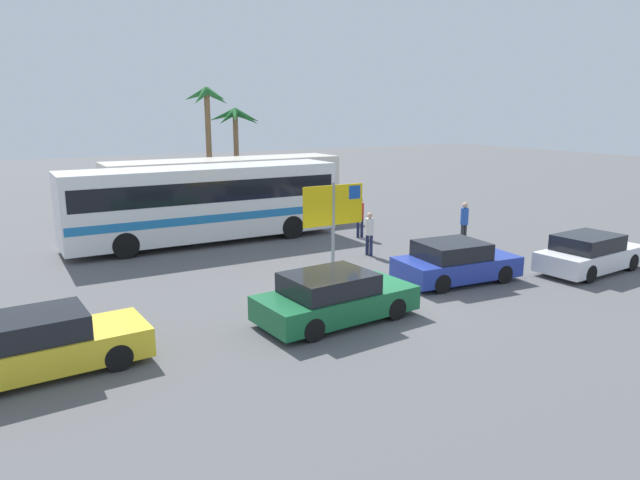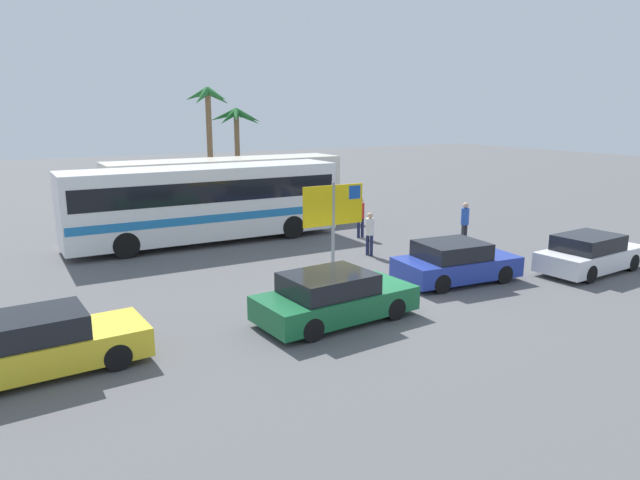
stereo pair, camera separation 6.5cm
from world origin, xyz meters
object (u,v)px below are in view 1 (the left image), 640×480
pedestrian_near_sign (360,214)px  bus_rear_coach (226,188)px  car_blue (455,262)px  bus_front_coach (204,200)px  ferry_sign (334,209)px  car_yellow (42,345)px  pedestrian_crossing_lot (369,230)px  pedestrian_by_bus (464,220)px  car_green (334,298)px  car_white (590,254)px

pedestrian_near_sign → bus_rear_coach: bearing=44.1°
car_blue → bus_front_coach: bearing=123.4°
bus_front_coach → bus_rear_coach: (2.21, 3.26, 0.00)m
ferry_sign → car_blue: 4.27m
bus_front_coach → car_yellow: size_ratio=2.67×
bus_front_coach → pedestrian_crossing_lot: size_ratio=6.79×
ferry_sign → bus_rear_coach: bearing=88.2°
pedestrian_near_sign → pedestrian_crossing_lot: pedestrian_near_sign is taller
car_yellow → ferry_sign: bearing=15.0°
car_yellow → pedestrian_by_bus: size_ratio=2.38×
car_yellow → bus_front_coach: bearing=52.2°
car_yellow → car_green: same height
bus_front_coach → pedestrian_near_sign: (6.12, -2.51, -0.74)m
car_green → pedestrian_near_sign: size_ratio=2.49×
car_white → pedestrian_crossing_lot: 7.72m
bus_front_coach → pedestrian_by_bus: (9.02, -5.82, -0.73)m
pedestrian_near_sign → pedestrian_crossing_lot: 3.14m
bus_rear_coach → car_blue: (2.91, -12.76, -1.15)m
ferry_sign → car_blue: bearing=-35.1°
car_white → car_blue: size_ratio=1.05×
ferry_sign → pedestrian_near_sign: size_ratio=1.82×
car_yellow → car_green: (6.93, -0.43, 0.00)m
car_yellow → pedestrian_near_sign: pedestrian_near_sign is taller
car_green → bus_front_coach: bearing=84.9°
car_yellow → car_green: bearing=-6.7°
bus_rear_coach → pedestrian_by_bus: bus_rear_coach is taller
car_yellow → pedestrian_near_sign: 15.27m
bus_front_coach → car_green: (-0.14, -10.62, -1.15)m
car_blue → car_yellow: bearing=-171.7°
bus_front_coach → car_green: size_ratio=2.57×
bus_front_coach → car_white: bus_front_coach is taller
pedestrian_near_sign → car_white: bearing=-146.0°
car_white → pedestrian_crossing_lot: size_ratio=2.57×
pedestrian_crossing_lot → pedestrian_by_bus: pedestrian_by_bus is taller
pedestrian_crossing_lot → car_blue: bearing=-103.6°
car_white → pedestrian_by_bus: (-0.88, 5.14, 0.42)m
pedestrian_near_sign → pedestrian_crossing_lot: (-1.45, -2.79, -0.07)m
car_blue → ferry_sign: bearing=150.1°
pedestrian_crossing_lot → bus_rear_coach: bearing=86.4°
car_white → car_yellow: (-16.96, 0.78, -0.00)m
car_yellow → pedestrian_crossing_lot: size_ratio=2.54×
car_green → pedestrian_near_sign: bearing=48.0°
car_yellow → pedestrian_near_sign: size_ratio=2.40×
bus_front_coach → car_white: (9.90, -10.97, -1.15)m
car_white → pedestrian_crossing_lot: (-5.23, 5.67, 0.34)m
car_blue → pedestrian_crossing_lot: pedestrian_crossing_lot is taller
bus_front_coach → car_green: bus_front_coach is taller
bus_front_coach → car_yellow: (-7.06, -10.19, -1.15)m
ferry_sign → car_yellow: bearing=-162.1°
pedestrian_by_bus → bus_rear_coach: bearing=-150.6°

